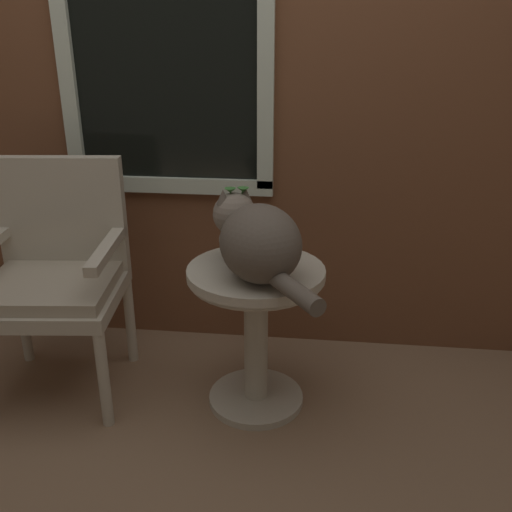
{
  "coord_description": "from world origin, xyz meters",
  "views": [
    {
      "loc": [
        0.4,
        -1.74,
        1.44
      ],
      "look_at": [
        0.18,
        0.2,
        0.65
      ],
      "focal_mm": 39.43,
      "sensor_mm": 36.0,
      "label": 1
    }
  ],
  "objects_px": {
    "wicker_side_table": "(256,311)",
    "wicker_chair": "(55,268)",
    "cat": "(257,240)",
    "pewter_vase_with_ivy": "(234,236)"
  },
  "relations": [
    {
      "from": "wicker_side_table",
      "to": "wicker_chair",
      "type": "relative_size",
      "value": 0.63
    },
    {
      "from": "wicker_chair",
      "to": "cat",
      "type": "height_order",
      "value": "wicker_chair"
    },
    {
      "from": "pewter_vase_with_ivy",
      "to": "cat",
      "type": "bearing_deg",
      "value": -59.28
    },
    {
      "from": "wicker_chair",
      "to": "cat",
      "type": "relative_size",
      "value": 1.66
    },
    {
      "from": "wicker_chair",
      "to": "cat",
      "type": "xyz_separation_m",
      "value": [
        0.85,
        -0.15,
        0.21
      ]
    },
    {
      "from": "wicker_side_table",
      "to": "cat",
      "type": "xyz_separation_m",
      "value": [
        0.01,
        -0.08,
        0.33
      ]
    },
    {
      "from": "wicker_side_table",
      "to": "cat",
      "type": "bearing_deg",
      "value": -80.42
    },
    {
      "from": "cat",
      "to": "pewter_vase_with_ivy",
      "type": "xyz_separation_m",
      "value": [
        -0.11,
        0.19,
        -0.06
      ]
    },
    {
      "from": "cat",
      "to": "pewter_vase_with_ivy",
      "type": "height_order",
      "value": "cat"
    },
    {
      "from": "wicker_side_table",
      "to": "cat",
      "type": "relative_size",
      "value": 1.04
    }
  ]
}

